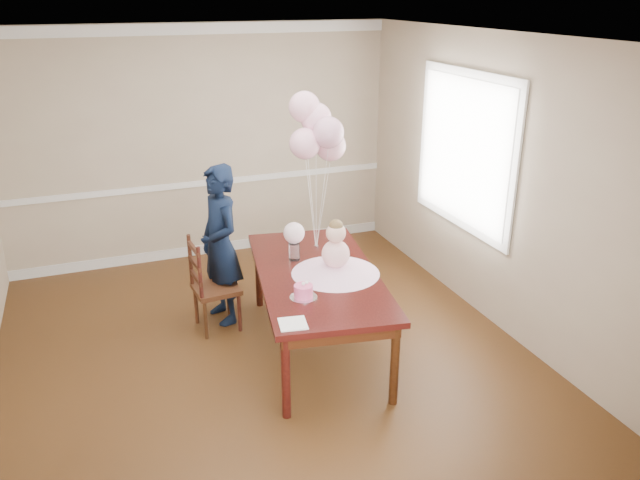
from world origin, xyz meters
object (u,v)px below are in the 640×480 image
(dining_table_top, at_px, (317,275))
(woman, at_px, (220,245))
(dining_chair_seat, at_px, (216,289))
(birthday_cake, at_px, (303,291))

(dining_table_top, distance_m, woman, 1.08)
(dining_chair_seat, bearing_deg, woman, 53.23)
(dining_chair_seat, distance_m, woman, 0.41)
(dining_table_top, relative_size, birthday_cake, 13.33)
(woman, bearing_deg, dining_table_top, 26.68)
(dining_chair_seat, bearing_deg, birthday_cake, -71.12)
(dining_table_top, relative_size, dining_chair_seat, 5.03)
(dining_table_top, xyz_separation_m, birthday_cake, (-0.27, -0.41, 0.08))
(dining_table_top, bearing_deg, dining_chair_seat, 147.16)
(birthday_cake, bearing_deg, dining_chair_seat, 113.95)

